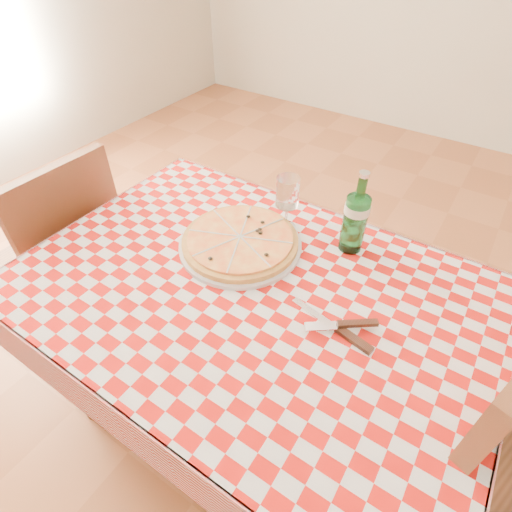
{
  "coord_description": "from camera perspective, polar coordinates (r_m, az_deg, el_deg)",
  "views": [
    {
      "loc": [
        0.43,
        -0.63,
        1.56
      ],
      "look_at": [
        -0.02,
        0.06,
        0.82
      ],
      "focal_mm": 28.0,
      "sensor_mm": 36.0,
      "label": 1
    }
  ],
  "objects": [
    {
      "name": "chair_far",
      "position": [
        1.76,
        -25.35,
        1.13
      ],
      "size": [
        0.42,
        0.42,
        0.91
      ],
      "rotation": [
        0.0,
        0.0,
        3.13
      ],
      "color": "brown",
      "rests_on": "ground"
    },
    {
      "name": "water_bottle",
      "position": [
        1.18,
        14.16,
        6.02
      ],
      "size": [
        0.08,
        0.08,
        0.26
      ],
      "primitive_type": null,
      "rotation": [
        0.0,
        0.0,
        -0.03
      ],
      "color": "#186127",
      "rests_on": "tablecloth"
    },
    {
      "name": "pizza_plate",
      "position": [
        1.22,
        -2.28,
        2.27
      ],
      "size": [
        0.49,
        0.49,
        0.05
      ],
      "primitive_type": null,
      "rotation": [
        0.0,
        0.0,
        0.38
      ],
      "color": "#D08B45",
      "rests_on": "tablecloth"
    },
    {
      "name": "cutlery",
      "position": [
        1.02,
        11.49,
        -9.74
      ],
      "size": [
        0.31,
        0.28,
        0.03
      ],
      "primitive_type": null,
      "rotation": [
        0.0,
        0.0,
        0.29
      ],
      "color": "silver",
      "rests_on": "tablecloth"
    },
    {
      "name": "wine_glass",
      "position": [
        1.25,
        4.44,
        7.43
      ],
      "size": [
        0.09,
        0.09,
        0.18
      ],
      "primitive_type": null,
      "rotation": [
        0.0,
        0.0,
        -0.24
      ],
      "color": "white",
      "rests_on": "tablecloth"
    },
    {
      "name": "dining_table",
      "position": [
        1.18,
        -0.8,
        -7.74
      ],
      "size": [
        1.2,
        0.8,
        0.75
      ],
      "color": "brown",
      "rests_on": "ground"
    },
    {
      "name": "tablecloth",
      "position": [
        1.11,
        -0.84,
        -4.58
      ],
      "size": [
        1.3,
        0.9,
        0.01
      ],
      "primitive_type": "cube",
      "color": "#AB0F0A",
      "rests_on": "dining_table"
    }
  ]
}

